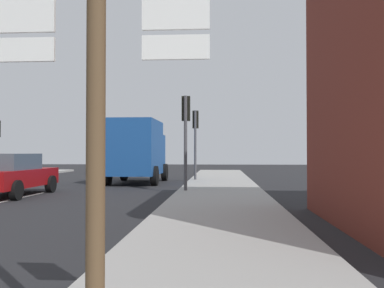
% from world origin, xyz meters
% --- Properties ---
extents(ground_plane, '(80.00, 80.00, 0.00)m').
position_xyz_m(ground_plane, '(0.00, 10.00, 0.00)').
color(ground_plane, '#232326').
extents(sidewalk_right, '(3.12, 44.00, 0.14)m').
position_xyz_m(sidewalk_right, '(6.66, 8.00, 0.07)').
color(sidewalk_right, '#9E9B96').
rests_on(sidewalk_right, ground).
extents(sedan_far, '(2.00, 4.21, 1.47)m').
position_xyz_m(sedan_far, '(-0.64, 10.77, 0.76)').
color(sedan_far, maroon).
rests_on(sedan_far, ground).
extents(delivery_truck, '(2.50, 5.01, 3.05)m').
position_xyz_m(delivery_truck, '(2.58, 17.16, 1.65)').
color(delivery_truck, '#19478C').
rests_on(delivery_truck, ground).
extents(route_sign_post, '(1.66, 0.14, 3.20)m').
position_xyz_m(route_sign_post, '(5.74, -0.46, 1.91)').
color(route_sign_post, brown).
rests_on(route_sign_post, ground).
extents(traffic_light_far_right, '(0.30, 0.49, 3.65)m').
position_xyz_m(traffic_light_far_right, '(5.40, 18.13, 2.70)').
color(traffic_light_far_right, '#47474C').
rests_on(traffic_light_far_right, ground).
extents(traffic_light_near_right, '(0.30, 0.49, 3.57)m').
position_xyz_m(traffic_light_near_right, '(5.40, 11.95, 2.65)').
color(traffic_light_near_right, '#47474C').
rests_on(traffic_light_near_right, ground).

